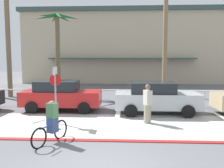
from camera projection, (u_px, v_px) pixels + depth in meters
ground_plane at (114, 102)px, 16.22m from camera, size 80.00×80.00×0.00m
sidewalk_strip at (108, 125)px, 10.45m from camera, size 44.00×4.00×0.02m
curb_paint at (105, 140)px, 8.47m from camera, size 44.00×0.24×0.03m
building_backdrop at (122, 47)px, 31.69m from camera, size 24.67×9.54×8.98m
rail_fence at (113, 93)px, 14.64m from camera, size 24.44×0.08×1.04m
stop_sign_bike_lane at (55, 87)px, 10.64m from camera, size 0.52×0.56×2.56m
palm_tree_2 at (7, 9)px, 17.88m from camera, size 3.12×3.68×8.95m
palm_tree_3 at (57, 34)px, 18.95m from camera, size 3.73×3.29×6.57m
palm_tree_4 at (165, 13)px, 18.59m from camera, size 3.82×2.92×8.76m
car_red_1 at (61, 95)px, 13.44m from camera, size 4.40×2.02×1.69m
car_silver_2 at (156, 98)px, 12.62m from camera, size 4.40×2.02×1.69m
cyclist_blue_0 at (52, 123)px, 8.26m from camera, size 0.79×1.69×1.50m
pedestrian_1 at (148, 105)px, 10.73m from camera, size 0.42×0.47×1.78m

